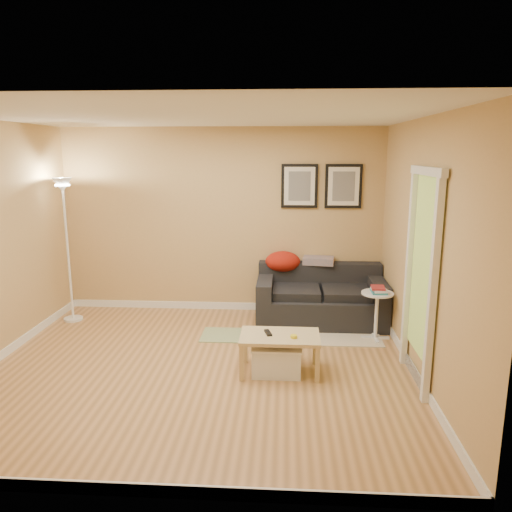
% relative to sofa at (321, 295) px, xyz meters
% --- Properties ---
extents(floor, '(4.50, 4.50, 0.00)m').
position_rel_sofa_xyz_m(floor, '(-1.38, -1.53, -0.38)').
color(floor, tan).
rests_on(floor, ground).
extents(ceiling, '(4.50, 4.50, 0.00)m').
position_rel_sofa_xyz_m(ceiling, '(-1.38, -1.53, 2.23)').
color(ceiling, white).
rests_on(ceiling, wall_back).
extents(wall_back, '(4.50, 0.00, 4.50)m').
position_rel_sofa_xyz_m(wall_back, '(-1.38, 0.47, 0.92)').
color(wall_back, tan).
rests_on(wall_back, ground).
extents(wall_front, '(4.50, 0.00, 4.50)m').
position_rel_sofa_xyz_m(wall_front, '(-1.38, -3.53, 0.92)').
color(wall_front, tan).
rests_on(wall_front, ground).
extents(wall_right, '(0.00, 4.00, 4.00)m').
position_rel_sofa_xyz_m(wall_right, '(0.87, -1.53, 0.92)').
color(wall_right, tan).
rests_on(wall_right, ground).
extents(baseboard_back, '(4.50, 0.02, 0.10)m').
position_rel_sofa_xyz_m(baseboard_back, '(-1.38, 0.46, -0.33)').
color(baseboard_back, white).
rests_on(baseboard_back, ground).
extents(baseboard_front, '(4.50, 0.02, 0.10)m').
position_rel_sofa_xyz_m(baseboard_front, '(-1.38, -3.52, -0.33)').
color(baseboard_front, white).
rests_on(baseboard_front, ground).
extents(baseboard_right, '(0.02, 4.00, 0.10)m').
position_rel_sofa_xyz_m(baseboard_right, '(0.86, -1.53, -0.33)').
color(baseboard_right, white).
rests_on(baseboard_right, ground).
extents(sofa, '(1.70, 0.90, 0.75)m').
position_rel_sofa_xyz_m(sofa, '(0.00, 0.00, 0.00)').
color(sofa, black).
rests_on(sofa, ground).
extents(red_throw, '(0.48, 0.36, 0.28)m').
position_rel_sofa_xyz_m(red_throw, '(-0.52, 0.28, 0.40)').
color(red_throw, '#A9260F').
rests_on(red_throw, sofa).
extents(plaid_throw, '(0.45, 0.32, 0.10)m').
position_rel_sofa_xyz_m(plaid_throw, '(-0.02, 0.33, 0.41)').
color(plaid_throw, tan).
rests_on(plaid_throw, sofa).
extents(framed_print_left, '(0.50, 0.04, 0.60)m').
position_rel_sofa_xyz_m(framed_print_left, '(-0.30, 0.45, 1.43)').
color(framed_print_left, black).
rests_on(framed_print_left, wall_back).
extents(framed_print_right, '(0.50, 0.04, 0.60)m').
position_rel_sofa_xyz_m(framed_print_right, '(0.30, 0.45, 1.43)').
color(framed_print_right, black).
rests_on(framed_print_right, wall_back).
extents(area_rug, '(1.25, 0.85, 0.01)m').
position_rel_sofa_xyz_m(area_rug, '(0.09, -0.44, -0.37)').
color(area_rug, beige).
rests_on(area_rug, ground).
extents(green_runner, '(0.70, 0.50, 0.01)m').
position_rel_sofa_xyz_m(green_runner, '(-1.17, -0.58, -0.37)').
color(green_runner, '#668C4C').
rests_on(green_runner, ground).
extents(coffee_table, '(0.93, 0.72, 0.41)m').
position_rel_sofa_xyz_m(coffee_table, '(-0.53, -1.57, -0.17)').
color(coffee_table, tan).
rests_on(coffee_table, ground).
extents(remote_control, '(0.09, 0.17, 0.02)m').
position_rel_sofa_xyz_m(remote_control, '(-0.65, -1.54, 0.05)').
color(remote_control, black).
rests_on(remote_control, coffee_table).
extents(tape_roll, '(0.07, 0.07, 0.03)m').
position_rel_sofa_xyz_m(tape_roll, '(-0.39, -1.65, 0.05)').
color(tape_roll, yellow).
rests_on(tape_roll, coffee_table).
extents(storage_bin, '(0.52, 0.38, 0.32)m').
position_rel_sofa_xyz_m(storage_bin, '(-0.56, -1.60, -0.22)').
color(storage_bin, white).
rests_on(storage_bin, ground).
extents(side_table, '(0.39, 0.39, 0.59)m').
position_rel_sofa_xyz_m(side_table, '(0.64, -0.57, -0.08)').
color(side_table, white).
rests_on(side_table, ground).
extents(book_stack, '(0.22, 0.27, 0.07)m').
position_rel_sofa_xyz_m(book_stack, '(0.65, -0.58, 0.26)').
color(book_stack, teal).
rests_on(book_stack, side_table).
extents(floor_lamp, '(0.25, 0.25, 1.94)m').
position_rel_sofa_xyz_m(floor_lamp, '(-3.38, -0.13, 0.54)').
color(floor_lamp, white).
rests_on(floor_lamp, ground).
extents(doorway, '(0.12, 1.01, 2.13)m').
position_rel_sofa_xyz_m(doorway, '(0.82, -1.68, 0.65)').
color(doorway, white).
rests_on(doorway, ground).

